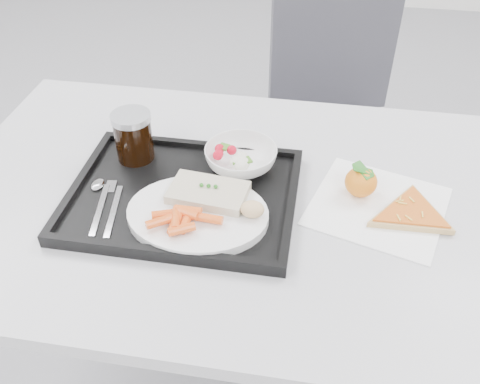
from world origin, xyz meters
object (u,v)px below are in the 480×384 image
(salad_bowl, at_px, (241,158))
(cola_glass, at_px, (133,135))
(chair, at_px, (327,109))
(pizza_slice, at_px, (411,213))
(tangerine, at_px, (361,182))
(table, at_px, (232,218))
(tray, at_px, (183,196))
(dinner_plate, at_px, (198,214))

(salad_bowl, distance_m, cola_glass, 0.23)
(chair, distance_m, pizza_slice, 0.80)
(salad_bowl, relative_size, pizza_slice, 0.58)
(tangerine, bearing_deg, pizza_slice, -27.18)
(salad_bowl, bearing_deg, table, -96.07)
(chair, distance_m, tangerine, 0.74)
(salad_bowl, relative_size, tangerine, 1.84)
(tray, distance_m, tangerine, 0.36)
(table, distance_m, pizza_slice, 0.37)
(tray, bearing_deg, cola_glass, 141.29)
(cola_glass, bearing_deg, dinner_plate, -43.88)
(chair, distance_m, cola_glass, 0.83)
(tray, xyz_separation_m, cola_glass, (-0.13, 0.11, 0.06))
(table, height_order, cola_glass, cola_glass)
(table, relative_size, tangerine, 14.49)
(tangerine, bearing_deg, dinner_plate, -155.73)
(tangerine, relative_size, pizza_slice, 0.32)
(table, xyz_separation_m, dinner_plate, (-0.05, -0.10, 0.09))
(dinner_plate, height_order, salad_bowl, salad_bowl)
(tray, xyz_separation_m, salad_bowl, (0.10, 0.11, 0.03))
(chair, xyz_separation_m, tray, (-0.28, -0.77, 0.22))
(tray, bearing_deg, pizza_slice, 2.72)
(chair, distance_m, dinner_plate, 0.90)
(cola_glass, xyz_separation_m, tangerine, (0.48, -0.03, -0.04))
(dinner_plate, distance_m, tangerine, 0.33)
(tangerine, bearing_deg, salad_bowl, 171.91)
(table, bearing_deg, cola_glass, 162.40)
(cola_glass, relative_size, pizza_slice, 0.41)
(tray, xyz_separation_m, dinner_plate, (0.05, -0.06, 0.02))
(cola_glass, distance_m, pizza_slice, 0.59)
(dinner_plate, relative_size, cola_glass, 2.50)
(tray, bearing_deg, tangerine, 11.70)
(dinner_plate, bearing_deg, tangerine, 24.27)
(salad_bowl, xyz_separation_m, cola_glass, (-0.23, -0.00, 0.03))
(tray, distance_m, pizza_slice, 0.45)
(salad_bowl, distance_m, tangerine, 0.25)
(dinner_plate, height_order, pizza_slice, dinner_plate)
(chair, relative_size, cola_glass, 8.61)
(tangerine, height_order, pizza_slice, tangerine)
(cola_glass, distance_m, tangerine, 0.48)
(pizza_slice, bearing_deg, dinner_plate, -167.95)
(tray, xyz_separation_m, pizza_slice, (0.45, 0.02, 0.00))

